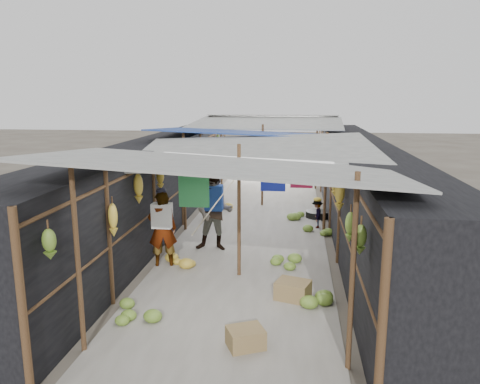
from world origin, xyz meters
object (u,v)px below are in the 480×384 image
at_px(black_basin, 317,215).
at_px(vendor_seated, 317,214).
at_px(crate_near, 246,338).
at_px(vendor_elderly, 163,229).
at_px(shopper_blue, 214,212).

xyz_separation_m(black_basin, vendor_seated, (-0.06, -1.10, 0.29)).
bearing_deg(vendor_seated, crate_near, -11.45).
bearing_deg(black_basin, vendor_elderly, -127.57).
height_order(vendor_elderly, shopper_blue, shopper_blue).
distance_m(crate_near, black_basin, 7.44).
bearing_deg(black_basin, vendor_seated, -92.88).
bearing_deg(vendor_elderly, vendor_seated, -151.15).
bearing_deg(vendor_seated, black_basin, 176.76).
relative_size(crate_near, vendor_elderly, 0.31).
height_order(vendor_elderly, vendor_seated, vendor_elderly).
xyz_separation_m(vendor_elderly, vendor_seated, (3.27, 3.22, -0.40)).
bearing_deg(vendor_seated, shopper_blue, -49.53).
height_order(crate_near, black_basin, crate_near).
distance_m(crate_near, vendor_elderly, 3.70).
bearing_deg(shopper_blue, crate_near, -74.19).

